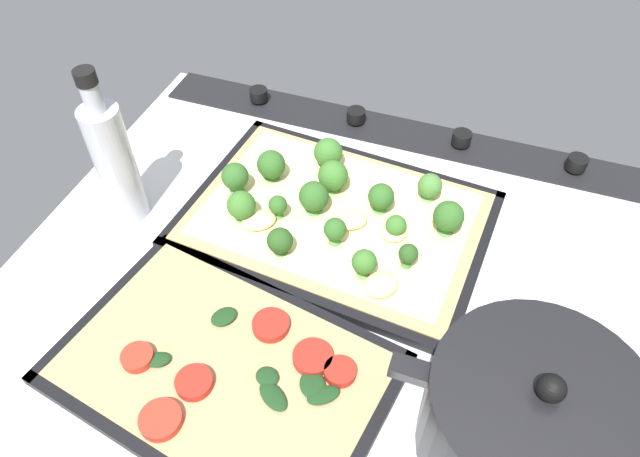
{
  "coord_description": "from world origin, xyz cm",
  "views": [
    {
      "loc": [
        -10.9,
        40.3,
        55.35
      ],
      "look_at": [
        4.25,
        -2.12,
        5.42
      ],
      "focal_mm": 32.65,
      "sensor_mm": 36.0,
      "label": 1
    }
  ],
  "objects_px": {
    "baking_tray_front": "(336,222)",
    "oil_bottle": "(114,161)",
    "veggie_pizza_back": "(226,368)",
    "cooking_pot": "(529,424)",
    "baking_tray_back": "(224,370)",
    "broccoli_pizza": "(335,211)"
  },
  "relations": [
    {
      "from": "baking_tray_back",
      "to": "oil_bottle",
      "type": "xyz_separation_m",
      "value": [
        0.22,
        -0.17,
        0.08
      ]
    },
    {
      "from": "oil_bottle",
      "to": "cooking_pot",
      "type": "bearing_deg",
      "value": 163.63
    },
    {
      "from": "veggie_pizza_back",
      "to": "cooking_pot",
      "type": "distance_m",
      "value": 0.3
    },
    {
      "from": "veggie_pizza_back",
      "to": "oil_bottle",
      "type": "bearing_deg",
      "value": -37.57
    },
    {
      "from": "baking_tray_front",
      "to": "cooking_pot",
      "type": "relative_size",
      "value": 1.54
    },
    {
      "from": "broccoli_pizza",
      "to": "oil_bottle",
      "type": "xyz_separation_m",
      "value": [
        0.26,
        0.07,
        0.07
      ]
    },
    {
      "from": "baking_tray_front",
      "to": "oil_bottle",
      "type": "xyz_separation_m",
      "value": [
        0.26,
        0.07,
        0.08
      ]
    },
    {
      "from": "baking_tray_front",
      "to": "baking_tray_back",
      "type": "distance_m",
      "value": 0.24
    },
    {
      "from": "cooking_pot",
      "to": "oil_bottle",
      "type": "xyz_separation_m",
      "value": [
        0.51,
        -0.15,
        0.03
      ]
    },
    {
      "from": "cooking_pot",
      "to": "baking_tray_front",
      "type": "bearing_deg",
      "value": -41.15
    },
    {
      "from": "baking_tray_back",
      "to": "veggie_pizza_back",
      "type": "xyz_separation_m",
      "value": [
        -0.0,
        -0.0,
        0.01
      ]
    },
    {
      "from": "oil_bottle",
      "to": "veggie_pizza_back",
      "type": "bearing_deg",
      "value": 142.43
    },
    {
      "from": "baking_tray_front",
      "to": "oil_bottle",
      "type": "relative_size",
      "value": 1.87
    },
    {
      "from": "baking_tray_front",
      "to": "veggie_pizza_back",
      "type": "distance_m",
      "value": 0.24
    },
    {
      "from": "baking_tray_back",
      "to": "veggie_pizza_back",
      "type": "bearing_deg",
      "value": -176.02
    },
    {
      "from": "broccoli_pizza",
      "to": "veggie_pizza_back",
      "type": "height_order",
      "value": "broccoli_pizza"
    },
    {
      "from": "veggie_pizza_back",
      "to": "oil_bottle",
      "type": "relative_size",
      "value": 1.62
    },
    {
      "from": "baking_tray_back",
      "to": "veggie_pizza_back",
      "type": "height_order",
      "value": "veggie_pizza_back"
    },
    {
      "from": "broccoli_pizza",
      "to": "oil_bottle",
      "type": "relative_size",
      "value": 1.74
    },
    {
      "from": "cooking_pot",
      "to": "baking_tray_back",
      "type": "bearing_deg",
      "value": 3.82
    },
    {
      "from": "veggie_pizza_back",
      "to": "oil_bottle",
      "type": "xyz_separation_m",
      "value": [
        0.22,
        -0.17,
        0.08
      ]
    },
    {
      "from": "baking_tray_front",
      "to": "baking_tray_back",
      "type": "height_order",
      "value": "same"
    }
  ]
}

